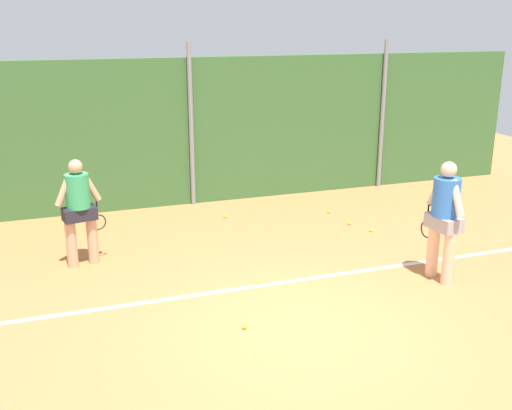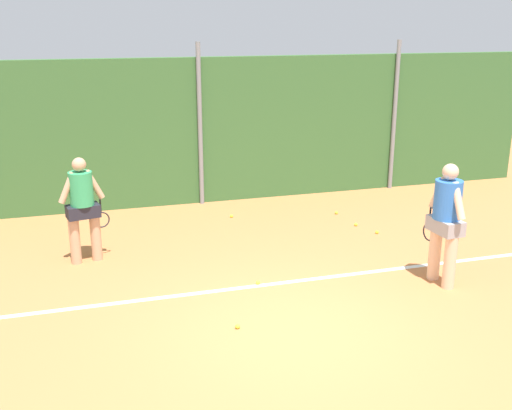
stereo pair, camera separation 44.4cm
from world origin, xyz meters
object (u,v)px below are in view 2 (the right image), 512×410
at_px(tennis_ball_0, 238,326).
at_px(player_foreground_near, 446,218).
at_px(player_midcourt, 83,204).
at_px(tennis_ball_1, 377,232).
at_px(tennis_ball_3, 356,224).
at_px(tennis_ball_2, 232,216).
at_px(tennis_ball_5, 258,283).
at_px(tennis_ball_4, 336,213).

bearing_deg(tennis_ball_0, player_foreground_near, 8.92).
distance_m(player_midcourt, tennis_ball_1, 5.50).
bearing_deg(player_midcourt, tennis_ball_3, -7.82).
xyz_separation_m(player_foreground_near, player_midcourt, (-5.30, 2.47, -0.06)).
height_order(tennis_ball_2, tennis_ball_5, same).
height_order(tennis_ball_0, tennis_ball_5, same).
distance_m(player_midcourt, tennis_ball_4, 5.38).
bearing_deg(tennis_ball_4, tennis_ball_0, -127.73).
distance_m(player_foreground_near, tennis_ball_2, 4.83).
relative_size(tennis_ball_1, tennis_ball_3, 1.00).
distance_m(tennis_ball_1, tennis_ball_4, 1.37).
relative_size(tennis_ball_1, tennis_ball_4, 1.00).
bearing_deg(tennis_ball_4, tennis_ball_1, -78.99).
height_order(tennis_ball_0, tennis_ball_4, same).
bearing_deg(tennis_ball_2, tennis_ball_0, -103.03).
bearing_deg(tennis_ball_5, player_foreground_near, -14.94).
bearing_deg(tennis_ball_3, tennis_ball_5, -141.44).
bearing_deg(player_foreground_near, tennis_ball_2, 25.36).
height_order(tennis_ball_0, tennis_ball_1, same).
relative_size(tennis_ball_0, tennis_ball_5, 1.00).
distance_m(player_foreground_near, tennis_ball_1, 2.56).
height_order(player_foreground_near, tennis_ball_0, player_foreground_near).
relative_size(tennis_ball_2, tennis_ball_3, 1.00).
height_order(player_foreground_near, tennis_ball_1, player_foreground_near).
height_order(tennis_ball_1, tennis_ball_4, same).
relative_size(player_foreground_near, player_midcourt, 1.06).
relative_size(player_foreground_near, tennis_ball_3, 29.09).
height_order(player_midcourt, tennis_ball_1, player_midcourt).
relative_size(tennis_ball_0, tennis_ball_2, 1.00).
relative_size(player_midcourt, tennis_ball_4, 27.49).
distance_m(tennis_ball_3, tennis_ball_5, 3.42).
xyz_separation_m(player_midcourt, tennis_ball_3, (5.21, 0.40, -0.98)).
bearing_deg(player_midcourt, tennis_ball_0, -70.22).
relative_size(tennis_ball_0, tennis_ball_3, 1.00).
xyz_separation_m(tennis_ball_1, tennis_ball_2, (-2.46, 1.75, 0.00)).
bearing_deg(tennis_ball_5, tennis_ball_3, 38.56).
xyz_separation_m(tennis_ball_0, tennis_ball_5, (0.66, 1.27, 0.00)).
xyz_separation_m(tennis_ball_3, tennis_ball_5, (-2.67, -2.13, 0.00)).
bearing_deg(tennis_ball_1, tennis_ball_3, 110.42).
bearing_deg(tennis_ball_1, player_foreground_near, -92.67).
bearing_deg(player_foreground_near, tennis_ball_5, 70.56).
relative_size(tennis_ball_1, tennis_ball_2, 1.00).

